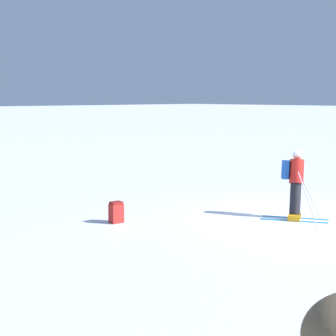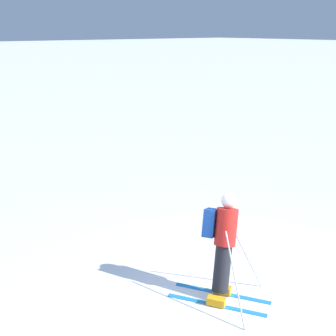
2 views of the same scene
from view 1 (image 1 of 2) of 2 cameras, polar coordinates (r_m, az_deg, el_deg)
The scene contains 3 objects.
ground_plane at distance 13.89m, azimuth 12.95°, elevation -5.06°, with size 300.00×300.00×0.00m, color white.
skier at distance 13.87m, azimuth 12.77°, elevation -1.22°, with size 1.42×1.60×1.69m.
spare_backpack at distance 13.15m, azimuth -5.28°, elevation -4.51°, with size 0.32×0.25×0.50m.
Camera 1 is at (-11.29, -7.55, 2.92)m, focal length 60.00 mm.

